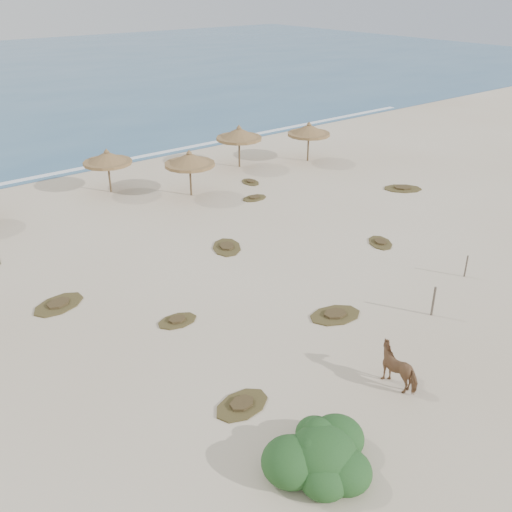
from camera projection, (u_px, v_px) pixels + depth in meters
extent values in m
plane|color=beige|center=(334.00, 316.00, 23.96)|extent=(160.00, 160.00, 0.00)
cube|color=white|center=(84.00, 168.00, 42.29)|extent=(70.00, 0.60, 0.01)
cylinder|color=brown|center=(109.00, 176.00, 37.16)|extent=(0.13, 0.13, 2.19)
cylinder|color=olive|center=(108.00, 163.00, 36.76)|extent=(3.65, 3.65, 0.19)
cone|color=olive|center=(107.00, 157.00, 36.61)|extent=(3.53, 3.53, 0.78)
cone|color=olive|center=(106.00, 150.00, 36.40)|extent=(0.38, 0.38, 0.23)
cylinder|color=brown|center=(190.00, 178.00, 36.59)|extent=(0.13, 0.13, 2.26)
cylinder|color=olive|center=(190.00, 164.00, 36.18)|extent=(4.23, 4.23, 0.19)
cone|color=olive|center=(189.00, 159.00, 36.02)|extent=(4.09, 4.09, 0.81)
cone|color=olive|center=(189.00, 151.00, 35.81)|extent=(0.39, 0.39, 0.24)
cylinder|color=brown|center=(239.00, 151.00, 42.09)|extent=(0.13, 0.13, 2.35)
cylinder|color=olive|center=(239.00, 138.00, 41.66)|extent=(4.19, 4.19, 0.20)
cone|color=olive|center=(239.00, 133.00, 41.50)|extent=(4.05, 4.05, 0.84)
cone|color=olive|center=(239.00, 126.00, 41.27)|extent=(0.40, 0.40, 0.25)
cylinder|color=brown|center=(308.00, 146.00, 43.47)|extent=(0.13, 0.13, 2.27)
cylinder|color=olive|center=(309.00, 134.00, 43.05)|extent=(3.79, 3.79, 0.19)
cone|color=olive|center=(309.00, 129.00, 42.89)|extent=(3.66, 3.66, 0.81)
cone|color=olive|center=(309.00, 123.00, 42.68)|extent=(0.39, 0.39, 0.24)
imported|color=brown|center=(400.00, 367.00, 19.68)|extent=(0.90, 1.75, 1.44)
cylinder|color=brown|center=(433.00, 301.00, 23.72)|extent=(0.10, 0.10, 1.35)
cylinder|color=brown|center=(466.00, 266.00, 26.84)|extent=(0.10, 0.10, 1.10)
ellipsoid|color=#295725|center=(322.00, 456.00, 16.25)|extent=(2.04, 2.04, 1.53)
ellipsoid|color=#295725|center=(337.00, 438.00, 17.01)|extent=(1.63, 1.63, 1.22)
ellipsoid|color=#295725|center=(291.00, 462.00, 16.10)|extent=(1.73, 1.73, 1.30)
ellipsoid|color=#295725|center=(345.00, 471.00, 15.92)|extent=(1.53, 1.53, 1.15)
ellipsoid|color=#295725|center=(324.00, 478.00, 15.74)|extent=(1.43, 1.43, 1.07)
ellipsoid|color=#295725|center=(315.00, 433.00, 17.32)|extent=(1.22, 1.22, 0.92)
ellipsoid|color=#295725|center=(318.00, 431.00, 16.62)|extent=(0.92, 0.92, 0.69)
ellipsoid|color=#295725|center=(313.00, 448.00, 15.97)|extent=(0.82, 0.82, 0.61)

